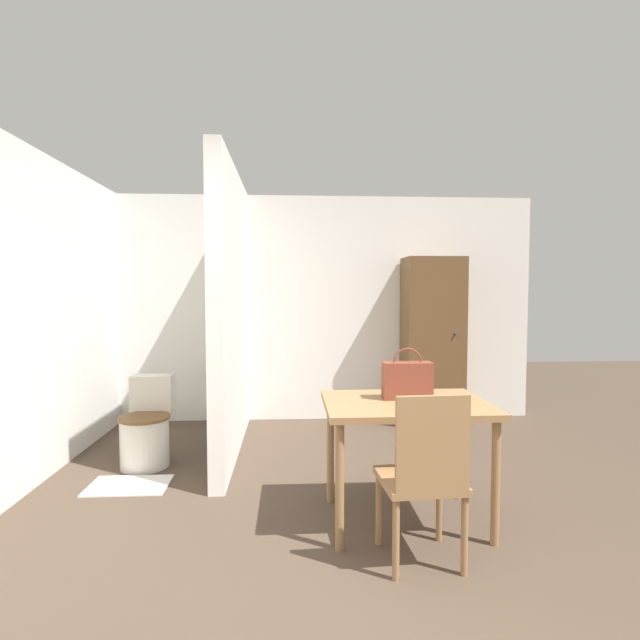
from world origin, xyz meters
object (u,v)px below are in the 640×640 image
object	(u,v)px
dining_table	(406,416)
wooden_chair	(424,473)
handbag	(407,380)
wooden_cabinet	(432,341)
toilet	(147,429)

from	to	relation	value
dining_table	wooden_chair	xyz separation A→B (m)	(-0.02, -0.52, -0.17)
handbag	wooden_cabinet	distance (m)	2.37
wooden_chair	toilet	xyz separation A→B (m)	(-1.89, 1.67, -0.20)
dining_table	wooden_cabinet	world-z (taller)	wooden_cabinet
toilet	wooden_chair	bearing A→B (deg)	-41.49
wooden_cabinet	handbag	bearing A→B (deg)	-109.86
dining_table	toilet	xyz separation A→B (m)	(-1.91, 1.15, -0.37)
handbag	dining_table	bearing A→B (deg)	-108.62
dining_table	wooden_cabinet	bearing A→B (deg)	70.18
dining_table	handbag	world-z (taller)	handbag
dining_table	handbag	size ratio (longest dim) A/B	3.10
dining_table	wooden_cabinet	distance (m)	2.46
wooden_chair	toilet	bearing A→B (deg)	134.94
wooden_chair	handbag	bearing A→B (deg)	81.99
toilet	handbag	xyz separation A→B (m)	(1.94, -1.08, 0.59)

